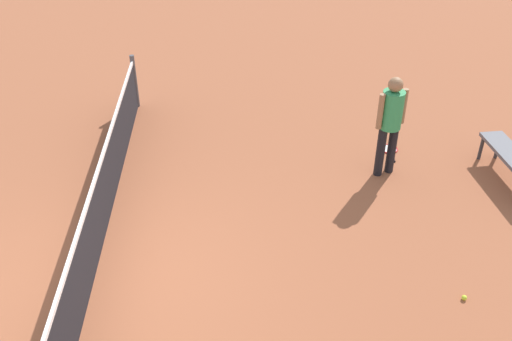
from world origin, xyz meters
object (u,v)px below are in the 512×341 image
(player_near_side, at_px, (391,119))
(tennis_ball_stray_left, at_px, (464,298))
(tennis_racket_near_player, at_px, (389,150))
(courtside_bench, at_px, (512,158))

(player_near_side, relative_size, tennis_ball_stray_left, 25.76)
(player_near_side, bearing_deg, tennis_racket_near_player, -21.79)
(player_near_side, height_order, courtside_bench, player_near_side)
(tennis_racket_near_player, bearing_deg, tennis_ball_stray_left, -179.08)
(player_near_side, relative_size, tennis_racket_near_player, 2.91)
(tennis_racket_near_player, height_order, courtside_bench, courtside_bench)
(tennis_racket_near_player, relative_size, tennis_ball_stray_left, 8.84)
(tennis_ball_stray_left, distance_m, courtside_bench, 3.03)
(player_near_side, height_order, tennis_racket_near_player, player_near_side)
(tennis_racket_near_player, bearing_deg, courtside_bench, -121.27)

